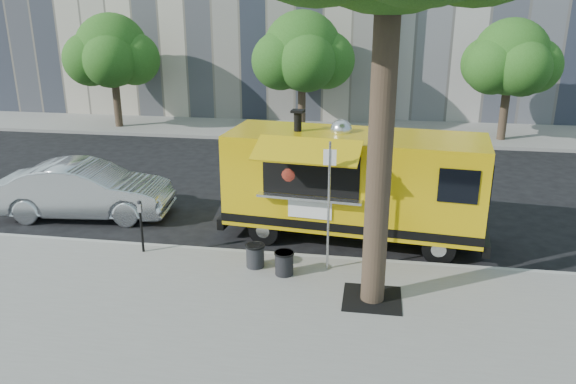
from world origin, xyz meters
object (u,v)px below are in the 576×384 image
(far_tree_a, at_px, (112,51))
(parking_meter, at_px, (141,220))
(sign_post, at_px, (329,199))
(sedan, at_px, (86,190))
(far_tree_b, at_px, (302,51))
(food_truck, at_px, (352,183))
(trash_bin_left, at_px, (255,255))
(trash_bin_right, at_px, (284,262))
(far_tree_c, at_px, (511,57))

(far_tree_a, bearing_deg, parking_meter, -62.85)
(sign_post, height_order, sedan, sign_post)
(far_tree_b, relative_size, sedan, 1.13)
(food_truck, relative_size, sedan, 1.43)
(sedan, bearing_deg, trash_bin_left, -122.00)
(far_tree_a, distance_m, sedan, 12.41)
(trash_bin_left, height_order, trash_bin_right, trash_bin_left)
(trash_bin_right, bearing_deg, far_tree_c, 62.84)
(far_tree_b, height_order, trash_bin_left, far_tree_b)
(sign_post, xyz_separation_m, trash_bin_right, (-0.93, -0.44, -1.41))
(far_tree_a, relative_size, far_tree_b, 0.97)
(far_tree_b, xyz_separation_m, sign_post, (2.55, -14.25, -1.98))
(far_tree_c, bearing_deg, trash_bin_right, -117.16)
(sign_post, bearing_deg, far_tree_a, 129.83)
(far_tree_c, distance_m, sedan, 18.04)
(food_truck, bearing_deg, trash_bin_left, -126.30)
(far_tree_c, relative_size, trash_bin_right, 9.64)
(far_tree_b, xyz_separation_m, parking_meter, (-2.00, -14.05, -2.85))
(far_tree_b, height_order, parking_meter, far_tree_b)
(trash_bin_right, bearing_deg, far_tree_b, 96.29)
(far_tree_b, relative_size, far_tree_c, 1.06)
(sign_post, relative_size, food_truck, 0.43)
(far_tree_c, bearing_deg, trash_bin_left, -119.88)
(parking_meter, bearing_deg, sign_post, -2.52)
(far_tree_a, bearing_deg, far_tree_c, 0.32)
(sedan, relative_size, trash_bin_right, 9.04)
(sedan, bearing_deg, far_tree_a, 15.03)
(far_tree_a, xyz_separation_m, trash_bin_right, (10.62, -14.29, -3.34))
(far_tree_c, height_order, parking_meter, far_tree_c)
(trash_bin_right, bearing_deg, far_tree_a, 126.62)
(far_tree_c, relative_size, trash_bin_left, 9.61)
(trash_bin_right, bearing_deg, sedan, 154.43)
(far_tree_a, xyz_separation_m, parking_meter, (7.00, -13.65, -2.79))
(parking_meter, distance_m, trash_bin_right, 3.71)
(far_tree_c, distance_m, trash_bin_right, 16.50)
(food_truck, height_order, trash_bin_right, food_truck)
(sedan, xyz_separation_m, trash_bin_left, (5.61, -2.76, -0.36))
(far_tree_c, height_order, sedan, far_tree_c)
(trash_bin_left, bearing_deg, trash_bin_right, -20.76)
(parking_meter, xyz_separation_m, food_truck, (4.97, 1.92, 0.59))
(trash_bin_left, relative_size, trash_bin_right, 1.00)
(far_tree_b, height_order, food_truck, far_tree_b)
(food_truck, bearing_deg, trash_bin_right, -111.82)
(food_truck, distance_m, trash_bin_left, 3.29)
(food_truck, xyz_separation_m, sedan, (-7.68, 0.47, -0.77))
(far_tree_a, height_order, sign_post, far_tree_a)
(parking_meter, bearing_deg, far_tree_a, 117.15)
(parking_meter, bearing_deg, far_tree_b, 81.90)
(parking_meter, bearing_deg, trash_bin_left, -7.12)
(far_tree_a, bearing_deg, food_truck, -44.42)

